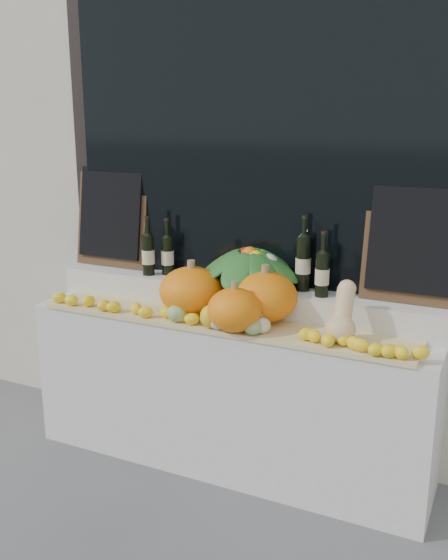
{
  "coord_description": "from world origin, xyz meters",
  "views": [
    {
      "loc": [
        1.38,
        -1.45,
        2.0
      ],
      "look_at": [
        0.0,
        1.45,
        1.12
      ],
      "focal_mm": 40.0,
      "sensor_mm": 36.0,
      "label": 1
    }
  ],
  "objects_px": {
    "pumpkin_left": "(191,291)",
    "produce_bowl": "(250,267)",
    "wine_bottle_tall": "(303,263)",
    "pumpkin_right": "(265,297)",
    "butternut_squash": "(342,317)"
  },
  "relations": [
    {
      "from": "pumpkin_right",
      "to": "wine_bottle_tall",
      "type": "height_order",
      "value": "wine_bottle_tall"
    },
    {
      "from": "pumpkin_left",
      "to": "produce_bowl",
      "type": "relative_size",
      "value": 0.58
    },
    {
      "from": "produce_bowl",
      "to": "wine_bottle_tall",
      "type": "relative_size",
      "value": 1.49
    },
    {
      "from": "butternut_squash",
      "to": "wine_bottle_tall",
      "type": "relative_size",
      "value": 0.71
    },
    {
      "from": "pumpkin_left",
      "to": "wine_bottle_tall",
      "type": "height_order",
      "value": "wine_bottle_tall"
    },
    {
      "from": "produce_bowl",
      "to": "pumpkin_left",
      "type": "bearing_deg",
      "value": -139.58
    },
    {
      "from": "pumpkin_right",
      "to": "wine_bottle_tall",
      "type": "xyz_separation_m",
      "value": [
        0.14,
        0.21,
        0.15
      ]
    },
    {
      "from": "pumpkin_left",
      "to": "pumpkin_right",
      "type": "xyz_separation_m",
      "value": [
        0.41,
        0.06,
        0.0
      ]
    },
    {
      "from": "butternut_squash",
      "to": "wine_bottle_tall",
      "type": "distance_m",
      "value": 0.48
    },
    {
      "from": "pumpkin_left",
      "to": "wine_bottle_tall",
      "type": "bearing_deg",
      "value": 25.95
    },
    {
      "from": "pumpkin_left",
      "to": "butternut_squash",
      "type": "distance_m",
      "value": 0.86
    },
    {
      "from": "pumpkin_right",
      "to": "butternut_squash",
      "type": "height_order",
      "value": "butternut_squash"
    },
    {
      "from": "pumpkin_right",
      "to": "wine_bottle_tall",
      "type": "relative_size",
      "value": 0.85
    },
    {
      "from": "butternut_squash",
      "to": "produce_bowl",
      "type": "height_order",
      "value": "produce_bowl"
    },
    {
      "from": "butternut_squash",
      "to": "produce_bowl",
      "type": "xyz_separation_m",
      "value": [
        -0.61,
        0.27,
        0.13
      ]
    }
  ]
}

